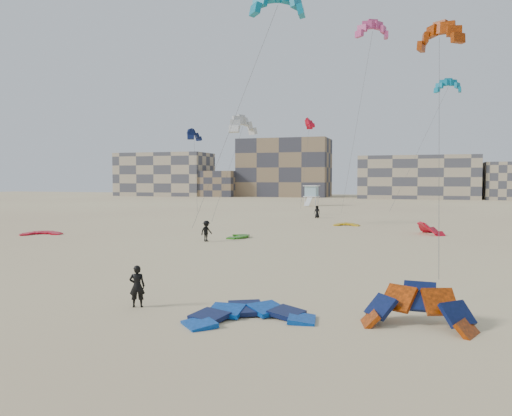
% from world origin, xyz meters
% --- Properties ---
extents(ground, '(320.00, 320.00, 0.00)m').
position_xyz_m(ground, '(0.00, 0.00, 0.00)').
color(ground, beige).
rests_on(ground, ground).
extents(kite_ground_blue, '(6.27, 6.37, 1.29)m').
position_xyz_m(kite_ground_blue, '(2.60, -0.89, 0.00)').
color(kite_ground_blue, blue).
rests_on(kite_ground_blue, ground).
extents(kite_ground_orange, '(4.38, 4.39, 4.08)m').
position_xyz_m(kite_ground_orange, '(8.89, 0.04, 0.00)').
color(kite_ground_orange, '#E04406').
rests_on(kite_ground_orange, ground).
extents(kite_ground_red, '(4.86, 4.94, 0.70)m').
position_xyz_m(kite_ground_red, '(-26.55, 21.48, 0.00)').
color(kite_ground_red, red).
rests_on(kite_ground_red, ground).
extents(kite_ground_green, '(3.42, 3.26, 0.65)m').
position_xyz_m(kite_ground_green, '(-7.05, 24.96, 0.00)').
color(kite_ground_green, '#34811B').
rests_on(kite_ground_green, ground).
extents(kite_ground_red_far, '(4.69, 4.61, 3.52)m').
position_xyz_m(kite_ground_red_far, '(10.48, 33.37, 0.00)').
color(kite_ground_red_far, red).
rests_on(kite_ground_red_far, ground).
extents(kite_ground_yellow, '(2.93, 3.09, 0.88)m').
position_xyz_m(kite_ground_yellow, '(1.28, 40.07, 0.00)').
color(kite_ground_yellow, gold).
rests_on(kite_ground_yellow, ground).
extents(kitesurfer_main, '(0.78, 0.66, 1.83)m').
position_xyz_m(kitesurfer_main, '(-2.63, -0.49, 0.91)').
color(kitesurfer_main, black).
rests_on(kitesurfer_main, ground).
extents(kitesurfer_c, '(1.15, 1.38, 1.85)m').
position_xyz_m(kitesurfer_c, '(-8.69, 21.33, 0.93)').
color(kitesurfer_c, black).
rests_on(kitesurfer_c, ground).
extents(kitesurfer_e, '(0.95, 0.70, 1.77)m').
position_xyz_m(kitesurfer_e, '(-4.17, 50.52, 0.89)').
color(kitesurfer_e, black).
rests_on(kitesurfer_e, ground).
extents(kite_fly_teal_a, '(11.11, 5.87, 20.80)m').
position_xyz_m(kite_fly_teal_a, '(-2.45, 22.30, 20.19)').
color(kite_fly_teal_a, '#0D7EAC').
rests_on(kite_fly_teal_a, ground).
extents(kite_fly_orange, '(5.28, 23.44, 17.41)m').
position_xyz_m(kite_fly_orange, '(10.55, 25.33, 17.21)').
color(kite_fly_orange, '#E04406').
rests_on(kite_fly_orange, ground).
extents(kite_fly_grey, '(5.22, 9.68, 12.22)m').
position_xyz_m(kite_fly_grey, '(-10.51, 36.66, 11.68)').
color(kite_fly_grey, white).
rests_on(kite_fly_grey, ground).
extents(kite_fly_pink, '(6.70, 5.32, 24.10)m').
position_xyz_m(kite_fly_pink, '(3.60, 45.36, 23.91)').
color(kite_fly_pink, '#C53B93').
rests_on(kite_fly_pink, ground).
extents(kite_fly_navy, '(3.95, 5.63, 12.14)m').
position_xyz_m(kite_fly_navy, '(-21.87, 47.83, 11.82)').
color(kite_fly_navy, '#0D1648').
rests_on(kite_fly_navy, ground).
extents(kite_fly_teal_b, '(10.18, 12.28, 19.65)m').
position_xyz_m(kite_fly_teal_b, '(13.60, 62.58, 19.46)').
color(kite_fly_teal_b, '#0D7EAC').
rests_on(kite_fly_teal_b, ground).
extents(kite_fly_red, '(4.57, 13.05, 15.68)m').
position_xyz_m(kite_fly_red, '(-8.71, 67.50, 15.09)').
color(kite_fly_red, red).
rests_on(kite_fly_red, ground).
extents(lifeguard_tower_far, '(3.13, 5.80, 4.19)m').
position_xyz_m(lifeguard_tower_far, '(-11.28, 82.78, 2.08)').
color(lifeguard_tower_far, white).
rests_on(lifeguard_tower_far, ground).
extents(condo_west_a, '(30.00, 15.00, 14.00)m').
position_xyz_m(condo_west_a, '(-70.00, 130.00, 7.00)').
color(condo_west_a, tan).
rests_on(condo_west_a, ground).
extents(condo_west_b, '(28.00, 14.00, 18.00)m').
position_xyz_m(condo_west_b, '(-30.00, 134.00, 9.00)').
color(condo_west_b, '#7D664C').
rests_on(condo_west_b, ground).
extents(condo_mid, '(32.00, 16.00, 12.00)m').
position_xyz_m(condo_mid, '(10.00, 130.00, 6.00)').
color(condo_mid, tan).
rests_on(condo_mid, ground).
extents(condo_fill_left, '(12.00, 10.00, 8.00)m').
position_xyz_m(condo_fill_left, '(-50.00, 128.00, 4.00)').
color(condo_fill_left, '#7D664C').
rests_on(condo_fill_left, ground).
extents(condo_fill_right, '(10.00, 10.00, 10.00)m').
position_xyz_m(condo_fill_right, '(32.00, 128.00, 5.00)').
color(condo_fill_right, tan).
rests_on(condo_fill_right, ground).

